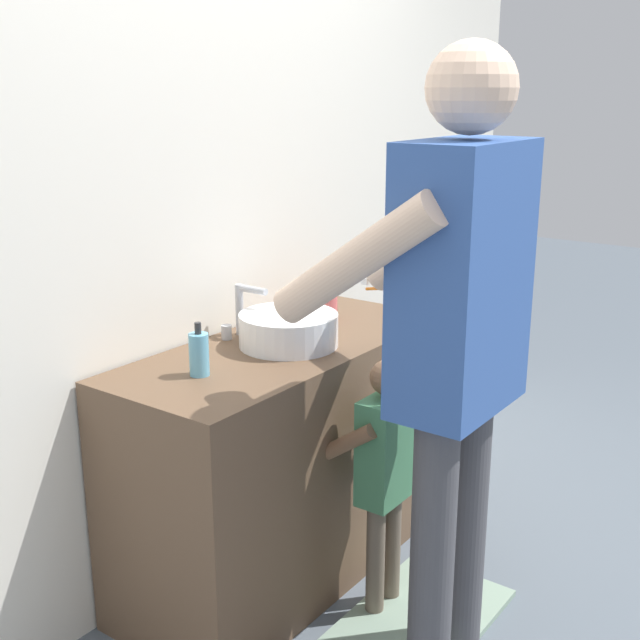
{
  "coord_description": "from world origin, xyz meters",
  "views": [
    {
      "loc": [
        -2.04,
        -1.34,
        1.69
      ],
      "look_at": [
        0.0,
        0.15,
        0.96
      ],
      "focal_mm": 45.78,
      "sensor_mm": 36.0,
      "label": 1
    }
  ],
  "objects_px": {
    "soap_bottle": "(199,354)",
    "adult_parent": "(454,318)",
    "toothbrush_cup": "(328,306)",
    "child_toddler": "(384,464)"
  },
  "relations": [
    {
      "from": "soap_bottle",
      "to": "adult_parent",
      "type": "bearing_deg",
      "value": -68.57
    },
    {
      "from": "toothbrush_cup",
      "to": "adult_parent",
      "type": "xyz_separation_m",
      "value": [
        -0.44,
        -0.74,
        0.18
      ]
    },
    {
      "from": "toothbrush_cup",
      "to": "soap_bottle",
      "type": "distance_m",
      "value": 0.72
    },
    {
      "from": "child_toddler",
      "to": "adult_parent",
      "type": "distance_m",
      "value": 0.63
    },
    {
      "from": "toothbrush_cup",
      "to": "adult_parent",
      "type": "bearing_deg",
      "value": -120.99
    },
    {
      "from": "toothbrush_cup",
      "to": "adult_parent",
      "type": "height_order",
      "value": "adult_parent"
    },
    {
      "from": "toothbrush_cup",
      "to": "soap_bottle",
      "type": "bearing_deg",
      "value": -177.05
    },
    {
      "from": "soap_bottle",
      "to": "toothbrush_cup",
      "type": "bearing_deg",
      "value": 2.95
    },
    {
      "from": "toothbrush_cup",
      "to": "soap_bottle",
      "type": "relative_size",
      "value": 1.25
    },
    {
      "from": "soap_bottle",
      "to": "adult_parent",
      "type": "relative_size",
      "value": 0.09
    }
  ]
}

